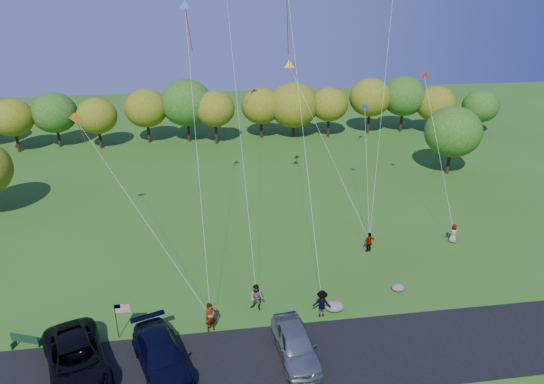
{
  "coord_description": "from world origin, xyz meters",
  "views": [
    {
      "loc": [
        -2.29,
        -24.7,
        19.37
      ],
      "look_at": [
        2.14,
        6.0,
        5.94
      ],
      "focal_mm": 32.0,
      "sensor_mm": 36.0,
      "label": 1
    }
  ],
  "objects_px": {
    "flyer_d": "(369,242)",
    "minivan_dark": "(76,359)",
    "flyer_b": "(257,297)",
    "flyer_e": "(453,233)",
    "minivan_silver": "(296,344)",
    "trash_barrel": "(68,336)",
    "flyer_a": "(211,317)",
    "park_bench": "(26,340)",
    "minivan_navy": "(161,355)",
    "flyer_c": "(322,304)"
  },
  "relations": [
    {
      "from": "minivan_silver",
      "to": "park_bench",
      "type": "distance_m",
      "value": 15.49
    },
    {
      "from": "flyer_b",
      "to": "flyer_e",
      "type": "height_order",
      "value": "flyer_b"
    },
    {
      "from": "minivan_navy",
      "to": "minivan_silver",
      "type": "xyz_separation_m",
      "value": [
        7.34,
        -0.19,
        0.02
      ]
    },
    {
      "from": "minivan_dark",
      "to": "flyer_d",
      "type": "relative_size",
      "value": 3.86
    },
    {
      "from": "flyer_c",
      "to": "minivan_navy",
      "type": "bearing_deg",
      "value": 31.5
    },
    {
      "from": "minivan_navy",
      "to": "flyer_c",
      "type": "xyz_separation_m",
      "value": [
        9.66,
        3.22,
        0.02
      ]
    },
    {
      "from": "minivan_dark",
      "to": "flyer_e",
      "type": "distance_m",
      "value": 28.89
    },
    {
      "from": "flyer_b",
      "to": "flyer_d",
      "type": "relative_size",
      "value": 1.11
    },
    {
      "from": "minivan_navy",
      "to": "minivan_silver",
      "type": "height_order",
      "value": "minivan_silver"
    },
    {
      "from": "minivan_navy",
      "to": "minivan_dark",
      "type": "bearing_deg",
      "value": 157.08
    },
    {
      "from": "minivan_silver",
      "to": "minivan_dark",
      "type": "bearing_deg",
      "value": 172.81
    },
    {
      "from": "flyer_e",
      "to": "trash_barrel",
      "type": "distance_m",
      "value": 29.13
    },
    {
      "from": "trash_barrel",
      "to": "flyer_c",
      "type": "bearing_deg",
      "value": 1.08
    },
    {
      "from": "flyer_a",
      "to": "flyer_b",
      "type": "bearing_deg",
      "value": 3.39
    },
    {
      "from": "flyer_a",
      "to": "trash_barrel",
      "type": "xyz_separation_m",
      "value": [
        -8.32,
        0.15,
        -0.53
      ]
    },
    {
      "from": "flyer_c",
      "to": "flyer_d",
      "type": "bearing_deg",
      "value": -114.33
    },
    {
      "from": "flyer_a",
      "to": "flyer_e",
      "type": "distance_m",
      "value": 21.31
    },
    {
      "from": "minivan_navy",
      "to": "flyer_a",
      "type": "relative_size",
      "value": 2.98
    },
    {
      "from": "minivan_navy",
      "to": "flyer_c",
      "type": "relative_size",
      "value": 3.15
    },
    {
      "from": "minivan_silver",
      "to": "flyer_d",
      "type": "distance_m",
      "value": 13.24
    },
    {
      "from": "flyer_c",
      "to": "park_bench",
      "type": "distance_m",
      "value": 17.53
    },
    {
      "from": "minivan_silver",
      "to": "flyer_e",
      "type": "distance_m",
      "value": 18.73
    },
    {
      "from": "flyer_a",
      "to": "trash_barrel",
      "type": "relative_size",
      "value": 2.23
    },
    {
      "from": "minivan_dark",
      "to": "trash_barrel",
      "type": "xyz_separation_m",
      "value": [
        -1.15,
        2.63,
        -0.51
      ]
    },
    {
      "from": "minivan_silver",
      "to": "flyer_d",
      "type": "relative_size",
      "value": 3.05
    },
    {
      "from": "flyer_d",
      "to": "minivan_dark",
      "type": "bearing_deg",
      "value": 12.26
    },
    {
      "from": "minivan_dark",
      "to": "flyer_b",
      "type": "relative_size",
      "value": 3.49
    },
    {
      "from": "minivan_silver",
      "to": "flyer_e",
      "type": "xyz_separation_m",
      "value": [
        15.08,
        11.12,
        -0.12
      ]
    },
    {
      "from": "flyer_c",
      "to": "trash_barrel",
      "type": "distance_m",
      "value": 15.27
    },
    {
      "from": "trash_barrel",
      "to": "minivan_navy",
      "type": "bearing_deg",
      "value": -27.65
    },
    {
      "from": "flyer_a",
      "to": "park_bench",
      "type": "bearing_deg",
      "value": 154.14
    },
    {
      "from": "flyer_e",
      "to": "flyer_a",
      "type": "bearing_deg",
      "value": 56.85
    },
    {
      "from": "flyer_a",
      "to": "minivan_navy",
      "type": "bearing_deg",
      "value": -160.24
    },
    {
      "from": "flyer_a",
      "to": "flyer_e",
      "type": "height_order",
      "value": "flyer_a"
    },
    {
      "from": "flyer_b",
      "to": "flyer_e",
      "type": "bearing_deg",
      "value": 53.53
    },
    {
      "from": "minivan_silver",
      "to": "trash_barrel",
      "type": "bearing_deg",
      "value": 161.61
    },
    {
      "from": "minivan_navy",
      "to": "flyer_a",
      "type": "distance_m",
      "value": 3.9
    },
    {
      "from": "park_bench",
      "to": "minivan_silver",
      "type": "bearing_deg",
      "value": 9.62
    },
    {
      "from": "flyer_e",
      "to": "park_bench",
      "type": "relative_size",
      "value": 0.94
    },
    {
      "from": "flyer_e",
      "to": "flyer_c",
      "type": "bearing_deg",
      "value": 65.53
    },
    {
      "from": "flyer_c",
      "to": "flyer_e",
      "type": "height_order",
      "value": "flyer_c"
    },
    {
      "from": "minivan_silver",
      "to": "flyer_d",
      "type": "xyz_separation_m",
      "value": [
        7.86,
        10.66,
        -0.09
      ]
    },
    {
      "from": "minivan_dark",
      "to": "minivan_silver",
      "type": "height_order",
      "value": "minivan_dark"
    },
    {
      "from": "flyer_d",
      "to": "minivan_silver",
      "type": "bearing_deg",
      "value": 38.48
    },
    {
      "from": "flyer_a",
      "to": "flyer_b",
      "type": "distance_m",
      "value": 3.39
    },
    {
      "from": "minivan_dark",
      "to": "flyer_e",
      "type": "xyz_separation_m",
      "value": [
        26.87,
        10.63,
        -0.14
      ]
    },
    {
      "from": "minivan_silver",
      "to": "park_bench",
      "type": "bearing_deg",
      "value": 164.1
    },
    {
      "from": "flyer_d",
      "to": "flyer_a",
      "type": "bearing_deg",
      "value": 16.52
    },
    {
      "from": "minivan_dark",
      "to": "flyer_c",
      "type": "relative_size",
      "value": 3.48
    },
    {
      "from": "flyer_e",
      "to": "trash_barrel",
      "type": "height_order",
      "value": "flyer_e"
    }
  ]
}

